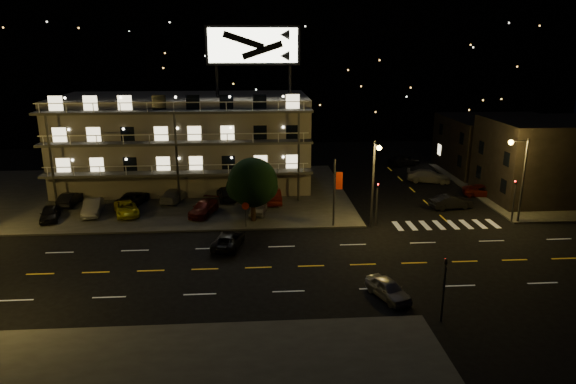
{
  "coord_description": "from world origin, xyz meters",
  "views": [
    {
      "loc": [
        -2.25,
        -35.57,
        16.36
      ],
      "look_at": [
        0.81,
        8.0,
        3.55
      ],
      "focal_mm": 32.0,
      "sensor_mm": 36.0,
      "label": 1
    }
  ],
  "objects": [
    {
      "name": "curb_nw",
      "position": [
        -14.0,
        20.0,
        0.07
      ],
      "size": [
        44.0,
        24.0,
        0.15
      ],
      "primitive_type": "cube",
      "color": "#393937",
      "rests_on": "ground"
    },
    {
      "name": "hill_backdrop",
      "position": [
        -5.94,
        68.78,
        11.55
      ],
      "size": [
        120.0,
        25.0,
        24.0
      ],
      "color": "black",
      "rests_on": "ground"
    },
    {
      "name": "tree",
      "position": [
        -2.35,
        10.25,
        3.74
      ],
      "size": [
        4.8,
        4.62,
        6.05
      ],
      "color": "black",
      "rests_on": "curb_nw"
    },
    {
      "name": "lot_car_9",
      "position": [
        -0.3,
        15.81,
        0.91
      ],
      "size": [
        1.89,
        4.72,
        1.53
      ],
      "primitive_type": "imported",
      "rotation": [
        0.0,
        0.0,
        3.2
      ],
      "color": "#55120C",
      "rests_on": "curb_nw"
    },
    {
      "name": "lot_car_8",
      "position": [
        -5.18,
        17.17,
        0.91
      ],
      "size": [
        2.8,
        4.75,
        1.52
      ],
      "primitive_type": "imported",
      "rotation": [
        0.0,
        0.0,
        3.38
      ],
      "color": "black",
      "rests_on": "curb_nw"
    },
    {
      "name": "lot_car_2",
      "position": [
        -14.63,
        12.86,
        0.78
      ],
      "size": [
        3.42,
        4.94,
        1.25
      ],
      "primitive_type": "imported",
      "rotation": [
        0.0,
        0.0,
        0.33
      ],
      "color": "yellow",
      "rests_on": "curb_nw"
    },
    {
      "name": "lot_car_0",
      "position": [
        -21.51,
        11.77,
        0.81
      ],
      "size": [
        2.35,
        4.1,
        1.31
      ],
      "primitive_type": "imported",
      "rotation": [
        0.0,
        0.0,
        0.22
      ],
      "color": "black",
      "rests_on": "curb_nw"
    },
    {
      "name": "signal_ne",
      "position": [
        22.0,
        8.5,
        2.57
      ],
      "size": [
        0.27,
        0.2,
        4.6
      ],
      "color": "#2D2D30",
      "rests_on": "ground"
    },
    {
      "name": "side_car_0",
      "position": [
        17.81,
        12.93,
        0.71
      ],
      "size": [
        4.46,
        2.1,
        1.41
      ],
      "primitive_type": "imported",
      "rotation": [
        0.0,
        0.0,
        1.72
      ],
      "color": "black",
      "rests_on": "ground"
    },
    {
      "name": "stop_sign",
      "position": [
        -3.0,
        8.57,
        1.71
      ],
      "size": [
        0.91,
        0.11,
        2.61
      ],
      "color": "#2D2D30",
      "rests_on": "ground"
    },
    {
      "name": "lot_car_1",
      "position": [
        -17.94,
        13.15,
        0.88
      ],
      "size": [
        2.09,
        4.59,
        1.46
      ],
      "primitive_type": "imported",
      "rotation": [
        0.0,
        0.0,
        0.13
      ],
      "color": "gray",
      "rests_on": "curb_nw"
    },
    {
      "name": "side_car_2",
      "position": [
        18.94,
        23.15,
        0.75
      ],
      "size": [
        5.56,
        3.6,
        1.5
      ],
      "primitive_type": "imported",
      "rotation": [
        0.0,
        0.0,
        1.26
      ],
      "color": "gray",
      "rests_on": "ground"
    },
    {
      "name": "ground",
      "position": [
        0.0,
        0.0,
        0.0
      ],
      "size": [
        140.0,
        140.0,
        0.0
      ],
      "primitive_type": "plane",
      "color": "black",
      "rests_on": "ground"
    },
    {
      "name": "side_car_1",
      "position": [
        23.05,
        16.94,
        0.62
      ],
      "size": [
        4.84,
        3.04,
        1.25
      ],
      "primitive_type": "imported",
      "rotation": [
        0.0,
        0.0,
        1.34
      ],
      "color": "#55120C",
      "rests_on": "ground"
    },
    {
      "name": "lot_car_4",
      "position": [
        -1.83,
        12.23,
        0.79
      ],
      "size": [
        2.09,
        3.97,
        1.29
      ],
      "primitive_type": "imported",
      "rotation": [
        0.0,
        0.0,
        -0.16
      ],
      "color": "gray",
      "rests_on": "curb_nw"
    },
    {
      "name": "signal_nw",
      "position": [
        9.0,
        8.5,
        2.57
      ],
      "size": [
        0.2,
        0.27,
        4.6
      ],
      "color": "#2D2D30",
      "rests_on": "ground"
    },
    {
      "name": "road_car_east",
      "position": [
        6.53,
        -5.32,
        0.64
      ],
      "size": [
        2.77,
        4.06,
        1.28
      ],
      "primitive_type": "imported",
      "rotation": [
        0.0,
        0.0,
        0.37
      ],
      "color": "gray",
      "rests_on": "ground"
    },
    {
      "name": "lot_car_7",
      "position": [
        -10.64,
        17.05,
        0.81
      ],
      "size": [
        2.91,
        4.89,
        1.33
      ],
      "primitive_type": "imported",
      "rotation": [
        0.0,
        0.0,
        2.9
      ],
      "color": "gray",
      "rests_on": "curb_nw"
    },
    {
      "name": "lot_car_6",
      "position": [
        -14.77,
        16.18,
        0.81
      ],
      "size": [
        3.06,
        5.09,
        1.32
      ],
      "primitive_type": "imported",
      "rotation": [
        0.0,
        0.0,
        2.95
      ],
      "color": "black",
      "rests_on": "curb_nw"
    },
    {
      "name": "side_bldg_front",
      "position": [
        29.99,
        16.0,
        4.25
      ],
      "size": [
        14.06,
        10.0,
        8.5
      ],
      "color": "black",
      "rests_on": "ground"
    },
    {
      "name": "road_car_west",
      "position": [
        -4.4,
        4.26,
        0.62
      ],
      "size": [
        2.99,
        4.82,
        1.24
      ],
      "primitive_type": "imported",
      "rotation": [
        0.0,
        0.0,
        2.92
      ],
      "color": "black",
      "rests_on": "ground"
    },
    {
      "name": "lot_car_5",
      "position": [
        -21.14,
        16.4,
        0.81
      ],
      "size": [
        1.65,
        4.11,
        1.33
      ],
      "primitive_type": "imported",
      "rotation": [
        0.0,
        0.0,
        3.08
      ],
      "color": "black",
      "rests_on": "curb_nw"
    },
    {
      "name": "side_car_3",
      "position": [
        18.47,
        31.92,
        0.76
      ],
      "size": [
        4.83,
        3.18,
        1.53
      ],
      "primitive_type": "imported",
      "rotation": [
        0.0,
        0.0,
        1.91
      ],
      "color": "black",
      "rests_on": "ground"
    },
    {
      "name": "curb_ne",
      "position": [
        30.0,
        20.0,
        0.07
      ],
      "size": [
        16.0,
        24.0,
        0.15
      ],
      "primitive_type": "cube",
      "color": "#393937",
      "rests_on": "ground"
    },
    {
      "name": "streetlight_nc",
      "position": [
        8.5,
        7.94,
        4.96
      ],
      "size": [
        0.44,
        1.92,
        8.0
      ],
      "color": "#2D2D30",
      "rests_on": "ground"
    },
    {
      "name": "motel",
      "position": [
        -9.94,
        23.88,
        5.34
      ],
      "size": [
        28.0,
        13.8,
        18.1
      ],
      "color": "gray",
      "rests_on": "ground"
    },
    {
      "name": "streetlight_ne",
      "position": [
        22.14,
        8.3,
        4.96
      ],
      "size": [
        1.92,
        0.44,
        8.0
      ],
      "color": "#2D2D30",
      "rests_on": "ground"
    },
    {
      "name": "lot_car_3",
      "position": [
        -7.13,
        12.39,
        0.81
      ],
      "size": [
        3.08,
        4.91,
        1.33
      ],
      "primitive_type": "imported",
      "rotation": [
        0.0,
        0.0,
        -0.29
      ],
      "color": "#55120C",
      "rests_on": "curb_nw"
    },
    {
      "name": "banner_north",
      "position": [
        5.09,
        8.4,
        3.43
      ],
      "size": [
        0.83,
        0.16,
        6.4
      ],
      "color": "#2D2D30",
      "rests_on": "ground"
    },
    {
      "name": "signal_sw",
      "position": [
        9.0,
        -8.5,
        2.57
      ],
      "size": [
        0.2,
        0.27,
        4.6
      ],
      "color": "#2D2D30",
      "rests_on": "ground"
    },
    {
      "name": "side_bldg_back",
      "position": [
        29.99,
        28.0,
        3.5
      ],
      "size": [
        14.06,
        12.0,
        7.0
      ],
      "color": "black",
      "rests_on": "ground"
    }
  ]
}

